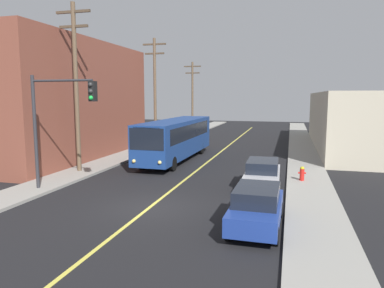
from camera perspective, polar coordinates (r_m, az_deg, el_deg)
The scene contains 14 objects.
ground_plane at distance 16.96m, azimuth -6.64°, elevation -9.86°, with size 120.00×120.00×0.00m, color black.
sidewalk_left at distance 28.77m, azimuth -12.65°, elevation -2.64°, with size 2.50×90.00×0.15m, color gray.
sidewalk_right at distance 25.52m, azimuth 17.60°, elevation -4.10°, with size 2.50×90.00×0.15m, color gray.
lane_stripe_center at distance 31.03m, azimuth 3.73°, elevation -1.88°, with size 0.16×60.00×0.01m, color #D8CC4C.
building_left_brick at distance 32.60m, azimuth -21.81°, elevation 6.39°, with size 10.00×17.64×9.44m.
building_right_warehouse at distance 39.16m, azimuth 27.66°, elevation 3.22°, with size 12.00×23.92×5.43m.
city_bus at distance 28.76m, azimuth -2.48°, elevation 1.04°, with size 2.71×12.19×3.20m.
parked_car_blue at distance 14.33m, azimuth 10.15°, elevation -9.68°, with size 1.88×4.43×1.62m.
parked_car_silver at distance 20.15m, azimuth 11.04°, elevation -4.69°, with size 1.88×4.43×1.62m.
utility_pole_near at distance 24.86m, azimuth -17.82°, elevation 9.49°, with size 2.40×0.28×10.80m.
utility_pole_mid at distance 36.92m, azimuth -5.86°, elevation 8.89°, with size 2.40×0.28×10.62m.
utility_pole_far at distance 51.09m, azimuth 0.07°, elevation 7.96°, with size 2.40×0.28×9.64m.
traffic_signal_left_corner at distance 19.89m, azimuth -20.17°, elevation 4.90°, with size 3.75×0.48×6.00m.
fire_hydrant at distance 22.21m, azimuth 16.94°, elevation -4.42°, with size 0.44×0.26×0.84m.
Camera 1 is at (6.09, -15.00, 5.04)m, focal length 33.87 mm.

